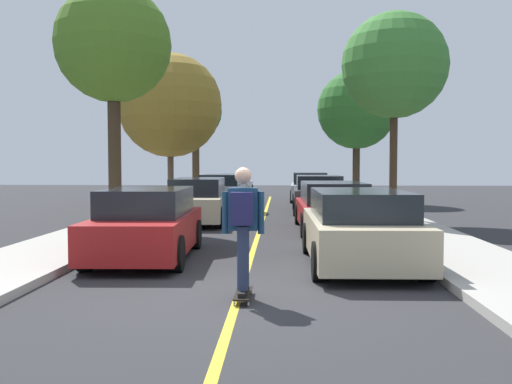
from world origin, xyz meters
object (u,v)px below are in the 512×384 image
parked_car_right_far (319,194)px  street_tree_right_near (357,110)px  parked_car_left_farthest (234,185)px  street_tree_left_near (170,106)px  parked_car_right_near (333,207)px  parked_car_left_far (222,190)px  parked_car_right_nearest (359,228)px  skateboard (243,294)px  parked_car_left_near (198,201)px  parked_car_right_farthest (310,187)px  street_tree_right_nearest (395,66)px  street_tree_left_nearest (113,46)px  street_tree_left_far (196,113)px  skateboarder (243,222)px  parked_car_left_nearest (147,224)px

parked_car_right_far → street_tree_right_near: bearing=67.7°
parked_car_left_farthest → street_tree_left_near: (-2.10, -7.30, 3.71)m
parked_car_right_near → parked_car_right_far: parked_car_right_far is taller
parked_car_left_far → parked_car_right_nearest: size_ratio=1.11×
parked_car_left_farthest → parked_car_right_nearest: 21.28m
parked_car_left_farthest → skateboard: size_ratio=4.89×
street_tree_right_near → parked_car_left_farthest: bearing=143.7°
parked_car_left_near → parked_car_right_nearest: size_ratio=1.12×
parked_car_right_farthest → parked_car_right_near: bearing=-90.0°
street_tree_right_nearest → skateboard: bearing=-111.6°
parked_car_left_far → parked_car_right_far: size_ratio=1.09×
parked_car_right_far → street_tree_right_near: size_ratio=0.70×
parked_car_right_farthest → street_tree_right_near: 4.46m
parked_car_left_near → street_tree_right_nearest: street_tree_right_nearest is taller
parked_car_right_near → street_tree_left_near: 10.90m
street_tree_left_nearest → street_tree_left_far: size_ratio=1.12×
parked_car_right_farthest → skateboard: bearing=-95.5°
parked_car_left_near → street_tree_left_near: street_tree_left_near is taller
street_tree_right_nearest → street_tree_right_near: 8.78m
parked_car_right_farthest → street_tree_right_nearest: 11.15m
parked_car_left_farthest → parked_car_left_far: bearing=-90.0°
street_tree_right_near → parked_car_left_near: bearing=-124.7°
street_tree_left_near → street_tree_right_nearest: bearing=-35.9°
parked_car_right_near → street_tree_left_far: size_ratio=0.76×
parked_car_right_far → street_tree_right_near: (2.10, 5.12, 3.69)m
parked_car_right_nearest → skateboard: 3.39m
street_tree_left_near → skateboarder: 17.17m
parked_car_left_farthest → parked_car_right_far: (4.09, -9.66, 0.05)m
parked_car_left_nearest → parked_car_left_near: size_ratio=0.87×
parked_car_right_near → parked_car_right_far: bearing=90.0°
parked_car_left_nearest → street_tree_right_nearest: 10.26m
parked_car_right_near → street_tree_left_far: street_tree_left_far is taller
parked_car_left_near → street_tree_left_near: 7.48m
parked_car_right_near → skateboarder: skateboarder is taller
skateboarder → parked_car_right_near: bearing=76.4°
parked_car_right_near → parked_car_left_nearest: bearing=-130.3°
parked_car_left_nearest → parked_car_left_far: (0.00, 13.98, 0.01)m
parked_car_right_near → street_tree_left_near: street_tree_left_near is taller
street_tree_right_nearest → skateboarder: street_tree_right_nearest is taller
street_tree_right_near → street_tree_left_far: bearing=152.1°
parked_car_left_farthest → street_tree_left_far: 4.54m
parked_car_right_nearest → street_tree_right_near: (2.10, 16.33, 3.69)m
parked_car_left_near → parked_car_right_farthest: bearing=68.3°
parked_car_left_nearest → parked_car_left_farthest: 20.30m
parked_car_left_near → skateboarder: 10.36m
parked_car_right_farthest → street_tree_right_nearest: size_ratio=0.69×
street_tree_right_near → skateboard: street_tree_right_near is taller
parked_car_left_near → street_tree_right_near: 11.48m
parked_car_right_nearest → parked_car_right_far: parked_car_right_far is taller
street_tree_left_near → skateboarder: (4.23, -16.31, -3.26)m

